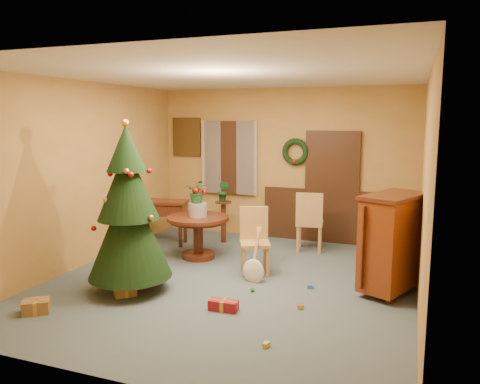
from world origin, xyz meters
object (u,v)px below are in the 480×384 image
at_px(dining_table, 198,229).
at_px(sideboard, 392,240).
at_px(chair_near, 254,238).
at_px(writing_desk, 162,211).
at_px(christmas_tree, 129,211).

bearing_deg(dining_table, sideboard, -9.64).
distance_m(dining_table, chair_near, 1.17).
bearing_deg(sideboard, writing_desk, 164.90).
bearing_deg(writing_desk, christmas_tree, -70.34).
height_order(chair_near, christmas_tree, christmas_tree).
xyz_separation_m(christmas_tree, writing_desk, (-0.81, 2.28, -0.48)).
bearing_deg(chair_near, sideboard, -4.78).
bearing_deg(writing_desk, chair_near, -23.92).
relative_size(christmas_tree, sideboard, 1.72).
height_order(chair_near, sideboard, sideboard).
bearing_deg(chair_near, writing_desk, 156.08).
xyz_separation_m(chair_near, writing_desk, (-2.13, 0.95, 0.09)).
xyz_separation_m(dining_table, sideboard, (3.10, -0.53, 0.22)).
relative_size(dining_table, sideboard, 0.77).
height_order(dining_table, christmas_tree, christmas_tree).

